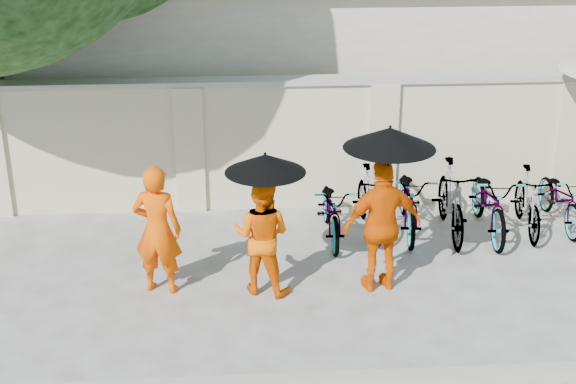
{
  "coord_description": "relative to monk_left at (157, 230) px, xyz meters",
  "views": [
    {
      "loc": [
        -0.29,
        -8.69,
        5.05
      ],
      "look_at": [
        0.38,
        1.02,
        1.1
      ],
      "focal_mm": 50.0,
      "sensor_mm": 36.0,
      "label": 1
    }
  ],
  "objects": [
    {
      "name": "monk_center",
      "position": [
        1.3,
        -0.1,
        -0.08
      ],
      "size": [
        0.91,
        0.82,
        1.54
      ],
      "primitive_type": "imported",
      "rotation": [
        0.0,
        0.0,
        2.77
      ],
      "color": "#FF6500",
      "rests_on": "ground"
    },
    {
      "name": "bike_3",
      "position": [
        4.12,
        1.4,
        -0.3
      ],
      "size": [
        0.63,
        1.84,
        1.09
      ],
      "primitive_type": "imported",
      "rotation": [
        0.0,
        0.0,
        -0.07
      ],
      "color": "#A2A2AB",
      "rests_on": "ground"
    },
    {
      "name": "parasol_center",
      "position": [
        1.35,
        -0.18,
        0.92
      ],
      "size": [
        0.99,
        0.99,
        1.0
      ],
      "color": "black",
      "rests_on": "ground"
    },
    {
      "name": "building_behind",
      "position": [
        3.29,
        6.5,
        0.75
      ],
      "size": [
        14.0,
        6.0,
        3.2
      ],
      "primitive_type": "cube",
      "color": "beige",
      "rests_on": "ground"
    },
    {
      "name": "monk_right",
      "position": [
        2.82,
        -0.13,
        0.03
      ],
      "size": [
        1.08,
        0.6,
        1.75
      ],
      "primitive_type": "imported",
      "rotation": [
        0.0,
        0.0,
        3.32
      ],
      "color": "#EE5700",
      "rests_on": "ground"
    },
    {
      "name": "monk_left",
      "position": [
        0.0,
        0.0,
        0.0
      ],
      "size": [
        0.7,
        0.54,
        1.7
      ],
      "primitive_type": "imported",
      "rotation": [
        0.0,
        0.0,
        2.91
      ],
      "color": "#FF5000",
      "rests_on": "ground"
    },
    {
      "name": "ground",
      "position": [
        1.29,
        -0.5,
        -0.85
      ],
      "size": [
        80.0,
        80.0,
        0.0
      ],
      "primitive_type": "plane",
      "color": "#B2B1B0"
    },
    {
      "name": "compound_wall",
      "position": [
        2.29,
        2.7,
        0.15
      ],
      "size": [
        20.0,
        0.3,
        2.0
      ],
      "primitive_type": "cube",
      "color": "beige",
      "rests_on": "ground"
    },
    {
      "name": "parasol_right",
      "position": [
        2.84,
        -0.21,
        1.21
      ],
      "size": [
        1.12,
        1.12,
        1.2
      ],
      "color": "black",
      "rests_on": "ground"
    },
    {
      "name": "bike_1",
      "position": [
        2.95,
        1.57,
        -0.36
      ],
      "size": [
        0.55,
        1.64,
        0.97
      ],
      "primitive_type": "imported",
      "rotation": [
        0.0,
        0.0,
        0.05
      ],
      "color": "#A2A2AB",
      "rests_on": "ground"
    },
    {
      "name": "bike_6",
      "position": [
        5.87,
        1.62,
        -0.42
      ],
      "size": [
        0.58,
        1.64,
        0.86
      ],
      "primitive_type": "imported",
      "rotation": [
        0.0,
        0.0,
        0.0
      ],
      "color": "#A2A2AB",
      "rests_on": "ground"
    },
    {
      "name": "bike_5",
      "position": [
        5.29,
        1.43,
        -0.37
      ],
      "size": [
        0.64,
        1.62,
        0.95
      ],
      "primitive_type": "imported",
      "rotation": [
        0.0,
        0.0,
        -0.12
      ],
      "color": "#A2A2AB",
      "rests_on": "ground"
    },
    {
      "name": "bike_2",
      "position": [
        3.54,
        1.57,
        -0.35
      ],
      "size": [
        0.87,
        1.94,
        0.99
      ],
      "primitive_type": "imported",
      "rotation": [
        0.0,
        0.0,
        -0.11
      ],
      "color": "#A2A2AB",
      "rests_on": "ground"
    },
    {
      "name": "bike_0",
      "position": [
        2.37,
        1.4,
        -0.4
      ],
      "size": [
        0.6,
        1.7,
        0.89
      ],
      "primitive_type": "imported",
      "rotation": [
        0.0,
        0.0,
        -0.0
      ],
      "color": "#A2A2AB",
      "rests_on": "ground"
    },
    {
      "name": "bike_4",
      "position": [
        4.7,
        1.4,
        -0.35
      ],
      "size": [
        0.77,
        1.92,
        0.99
      ],
      "primitive_type": "imported",
      "rotation": [
        0.0,
        0.0,
        -0.06
      ],
      "color": "#A2A2AB",
      "rests_on": "ground"
    },
    {
      "name": "kerb",
      "position": [
        1.29,
        -2.2,
        -0.79
      ],
      "size": [
        40.0,
        0.16,
        0.12
      ],
      "primitive_type": "cube",
      "color": "#A5A38E",
      "rests_on": "ground"
    }
  ]
}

